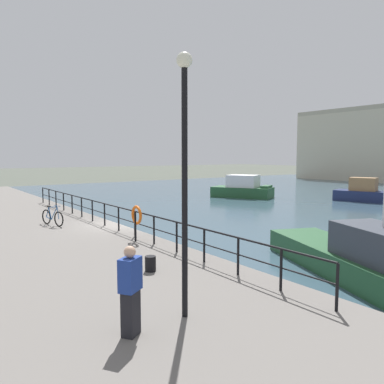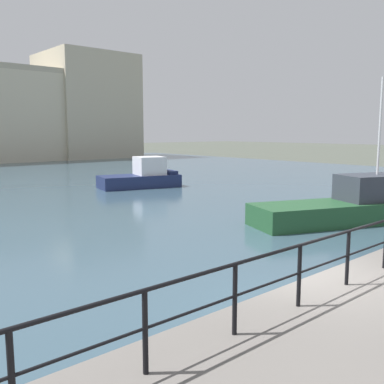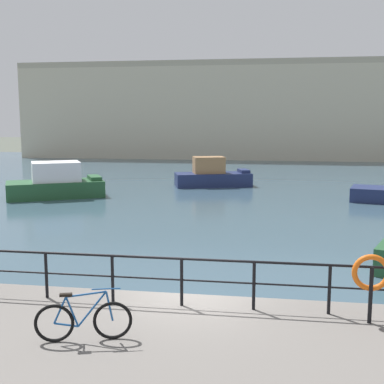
% 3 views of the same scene
% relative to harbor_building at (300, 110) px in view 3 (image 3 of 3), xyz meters
% --- Properties ---
extents(ground_plane, '(240.00, 240.00, 0.00)m').
position_rel_harbor_building_xyz_m(ground_plane, '(-5.43, -55.12, -6.10)').
color(ground_plane, '#4C5147').
extents(water_basin, '(80.00, 60.00, 0.01)m').
position_rel_harbor_building_xyz_m(water_basin, '(-5.43, -24.92, -6.10)').
color(water_basin, '#385160').
rests_on(water_basin, ground_plane).
extents(harbor_building, '(60.28, 11.82, 15.03)m').
position_rel_harbor_building_xyz_m(harbor_building, '(0.00, 0.00, 0.00)').
color(harbor_building, '#C1B79E').
rests_on(harbor_building, ground_plane).
extents(moored_blue_motorboat, '(6.52, 5.18, 2.28)m').
position_rel_harbor_building_xyz_m(moored_blue_motorboat, '(-17.20, -36.01, -5.19)').
color(moored_blue_motorboat, '#23512D').
rests_on(moored_blue_motorboat, water_basin).
extents(moored_harbor_tender, '(5.97, 3.70, 2.21)m').
position_rel_harbor_building_xyz_m(moored_harbor_tender, '(-7.89, -29.16, -5.30)').
color(moored_harbor_tender, navy).
rests_on(moored_harbor_tender, water_basin).
extents(quay_railing, '(23.43, 0.07, 1.08)m').
position_rel_harbor_building_xyz_m(quay_railing, '(-4.70, -55.87, -4.41)').
color(quay_railing, black).
rests_on(quay_railing, quay_promenade).
extents(parked_bicycle, '(1.72, 0.55, 0.98)m').
position_rel_harbor_building_xyz_m(parked_bicycle, '(-6.95, -57.88, -4.75)').
color(parked_bicycle, black).
rests_on(parked_bicycle, quay_promenade).
extents(life_ring_stand, '(0.75, 0.16, 1.40)m').
position_rel_harbor_building_xyz_m(life_ring_stand, '(-1.61, -56.18, -4.17)').
color(life_ring_stand, black).
rests_on(life_ring_stand, quay_promenade).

